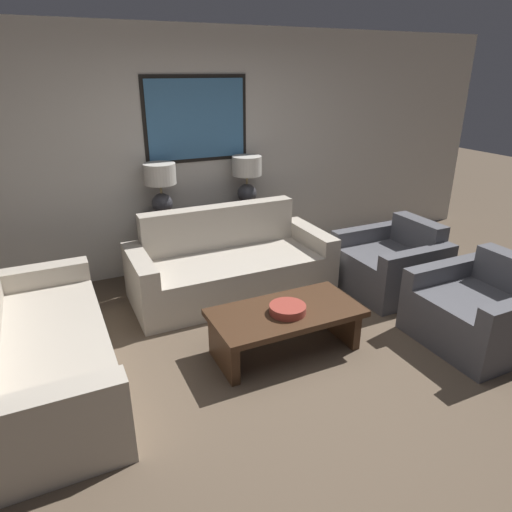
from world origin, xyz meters
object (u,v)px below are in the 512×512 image
Objects in this scene: coffee_table at (286,321)px; armchair_near_back_wall at (391,265)px; decorative_bowl at (288,309)px; couch_by_side at (37,354)px; console_table at (208,240)px; couch_by_back_wall at (230,267)px; table_lamp_left at (161,184)px; armchair_near_camera at (479,312)px; table_lamp_right at (247,175)px.

armchair_near_back_wall is at bearing 19.36° from coffee_table.
coffee_table is 4.15× the size of decorative_bowl.
armchair_near_back_wall reaches higher than coffee_table.
armchair_near_back_wall is (3.45, 0.19, -0.02)m from couch_by_side.
couch_by_side reaches higher than console_table.
armchair_near_back_wall is at bearing -22.62° from couch_by_back_wall.
armchair_near_camera is at bearing -49.69° from table_lamp_left.
armchair_near_back_wall is (1.59, 0.56, -0.02)m from coffee_table.
couch_by_back_wall and couch_by_side have the same top height.
table_lamp_left is 1.00× the size of table_lamp_right.
armchair_near_back_wall is (1.58, -1.34, -0.09)m from console_table.
console_table is 1.94m from decorative_bowl.
table_lamp_left reaches higher than couch_by_back_wall.
couch_by_side is at bearing -131.91° from table_lamp_left.
table_lamp_left is at bearing 104.57° from coffee_table.
couch_by_back_wall is 6.92× the size of decorative_bowl.
armchair_near_back_wall is (1.60, 0.60, -0.15)m from decorative_bowl.
couch_by_side is (-1.87, -1.53, -0.07)m from console_table.
coffee_table is 1.33× the size of armchair_near_back_wall.
console_table is at bearing 122.76° from armchair_near_camera.
table_lamp_right is 2.11m from decorative_bowl.
coffee_table is (-0.01, -1.90, -0.07)m from console_table.
coffee_table is (1.86, -0.37, 0.00)m from couch_by_side.
coffee_table is (0.49, -1.90, -0.79)m from table_lamp_left.
armchair_near_camera reaches higher than coffee_table.
armchair_near_back_wall is at bearing -32.71° from table_lamp_left.
table_lamp_right is 1.92× the size of decorative_bowl.
table_lamp_right reaches higher than couch_by_back_wall.
decorative_bowl is at bearing -101.97° from coffee_table.
console_table is at bearing -180.00° from table_lamp_right.
armchair_near_camera is at bearing -90.00° from armchair_near_back_wall.
table_lamp_right is 1.90m from armchair_near_back_wall.
table_lamp_right is at bearing 113.68° from armchair_near_camera.
armchair_near_back_wall is (1.58, -0.66, -0.02)m from couch_by_back_wall.
table_lamp_right is 1.16m from couch_by_back_wall.
couch_by_back_wall is 1.22m from coffee_table.
console_table is 0.87m from table_lamp_left.
table_lamp_left is at bearing 147.29° from armchair_near_back_wall.
couch_by_side reaches higher than armchair_near_camera.
couch_by_side is at bearing 168.82° from coffee_table.
coffee_table is at bearing 160.64° from armchair_near_camera.
table_lamp_left is 2.10m from decorative_bowl.
decorative_bowl is 0.32× the size of armchair_near_camera.
table_lamp_left is 1.92× the size of decorative_bowl.
couch_by_side is at bearing -176.85° from armchair_near_back_wall.
table_lamp_right is 0.28× the size of couch_by_back_wall.
armchair_near_camera is at bearing -19.36° from coffee_table.
table_lamp_right is at bearing 74.93° from decorative_bowl.
coffee_table is at bearing -90.31° from console_table.
couch_by_back_wall is (-0.50, -0.68, -0.79)m from table_lamp_right.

